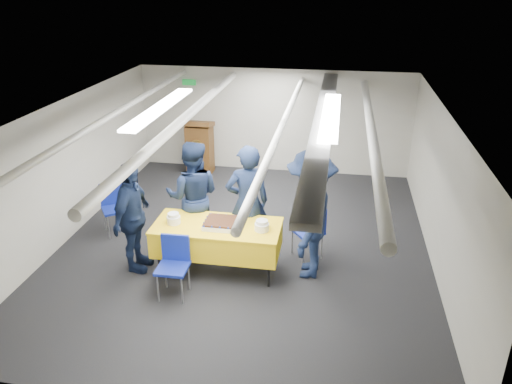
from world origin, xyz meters
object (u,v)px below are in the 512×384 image
chair_right (312,225)px  sailor_b (193,196)px  podium (200,147)px  chair_left (114,203)px  chair_near (174,260)px  serving_table (217,238)px  sailor_d (310,215)px  sailor_c (132,218)px  sailor_a (248,203)px  sheet_cake (223,223)px

chair_right → sailor_b: sailor_b is taller
podium → chair_left: podium is taller
chair_near → chair_right: 2.27m
serving_table → sailor_d: 1.42m
serving_table → sailor_b: bearing=130.6°
podium → sailor_b: bearing=-76.0°
chair_right → chair_left: (-3.44, 0.26, 0.00)m
serving_table → sailor_c: sailor_c is taller
sailor_a → chair_near: bearing=32.5°
chair_near → sailor_d: (1.80, 0.83, 0.44)m
sailor_a → sailor_b: size_ratio=1.02×
podium → chair_right: size_ratio=1.44×
sailor_a → sailor_d: bearing=139.0°
sheet_cake → podium: size_ratio=0.44×
chair_near → chair_left: 2.29m
chair_right → sailor_c: 2.76m
podium → sailor_c: bearing=-88.4°
sailor_c → podium: bearing=5.2°
chair_left → sailor_b: (1.53, -0.32, 0.38)m
serving_table → chair_left: (-2.07, 0.95, -0.03)m
podium → sailor_c: size_ratio=0.73×
sheet_cake → chair_right: size_ratio=0.64×
sailor_b → sailor_d: 1.95m
chair_left → sailor_b: bearing=-11.8°
chair_right → sailor_b: (-1.91, -0.06, 0.38)m
serving_table → sailor_a: bearing=53.1°
serving_table → podium: 4.13m
sailor_b → sheet_cake: bearing=127.4°
chair_right → sailor_c: size_ratio=0.51×
chair_right → chair_left: bearing=175.6°
sailor_a → podium: bearing=-85.4°
chair_left → sheet_cake: bearing=-24.0°
chair_right → sailor_c: bearing=-162.2°
podium → sailor_d: size_ratio=0.64×
podium → chair_right: 4.21m
podium → chair_left: (-0.72, -2.95, -0.08)m
sailor_a → sailor_c: size_ratio=1.09×
sailor_b → podium: bearing=-83.4°
sailor_b → chair_near: bearing=86.4°
sailor_a → sailor_c: 1.73m
podium → chair_right: bearing=-49.8°
sheet_cake → chair_left: size_ratio=0.64×
serving_table → sheet_cake: 0.28m
sailor_c → sailor_b: bearing=-38.4°
podium → chair_near: 4.66m
chair_right → sailor_a: bearing=-168.8°
sailor_a → sailor_b: 0.92m
chair_left → sailor_d: size_ratio=0.45×
sheet_cake → sailor_c: (-1.34, -0.13, 0.04)m
sailor_d → sailor_b: bearing=-101.1°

